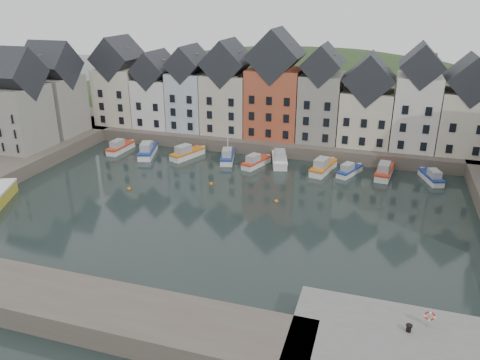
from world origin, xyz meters
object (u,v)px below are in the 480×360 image
at_px(life_ring_post, 430,316).
at_px(boat_d, 227,156).
at_px(mooring_bollard, 409,328).
at_px(boat_a, 120,147).

bearing_deg(life_ring_post, boat_d, 128.07).
relative_size(boat_d, life_ring_post, 9.16).
height_order(boat_d, mooring_bollard, boat_d).
xyz_separation_m(boat_a, mooring_bollard, (45.16, -35.58, 1.60)).
xyz_separation_m(boat_a, life_ring_post, (46.55, -34.52, 2.16)).
height_order(mooring_bollard, life_ring_post, life_ring_post).
distance_m(boat_a, life_ring_post, 57.99).
bearing_deg(mooring_bollard, life_ring_post, 37.26).
xyz_separation_m(boat_a, boat_d, (18.74, 0.98, 0.07)).
bearing_deg(boat_a, boat_d, 5.49).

